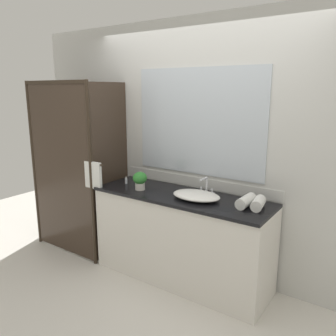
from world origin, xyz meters
TOP-DOWN VIEW (x-y plane):
  - ground_plane at (0.00, 0.00)m, footprint 8.00×8.00m
  - wall_back_with_mirror at (0.00, 0.34)m, footprint 4.40×0.06m
  - vanity_cabinet at (0.00, 0.01)m, footprint 1.80×0.58m
  - shower_enclosure at (-1.28, -0.19)m, footprint 1.20×0.59m
  - sink_basin at (0.19, -0.02)m, footprint 0.47×0.32m
  - faucet at (0.19, 0.17)m, footprint 0.17×0.15m
  - potted_plant at (-0.44, -0.08)m, footprint 0.14×0.14m
  - amenity_bottle_shampoo at (-0.52, 0.03)m, footprint 0.03×0.03m
  - amenity_bottle_lotion at (-0.71, 0.01)m, footprint 0.03×0.03m
  - rolled_towel_near_edge at (0.76, 0.05)m, footprint 0.13×0.23m
  - rolled_towel_middle at (0.65, 0.04)m, footprint 0.10×0.25m

SIDE VIEW (x-z plane):
  - ground_plane at x=0.00m, z-range 0.00..0.00m
  - vanity_cabinet at x=0.00m, z-range 0.00..0.90m
  - sink_basin at x=0.19m, z-range 0.90..0.97m
  - amenity_bottle_lotion at x=-0.71m, z-range 0.90..0.97m
  - amenity_bottle_shampoo at x=-0.52m, z-range 0.90..0.98m
  - rolled_towel_near_edge at x=0.76m, z-range 0.90..1.00m
  - rolled_towel_middle at x=0.65m, z-range 0.90..1.00m
  - faucet at x=0.19m, z-range 0.87..1.05m
  - potted_plant at x=-0.44m, z-range 0.91..1.10m
  - shower_enclosure at x=-1.28m, z-range 0.03..2.03m
  - wall_back_with_mirror at x=0.00m, z-range 0.01..2.61m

